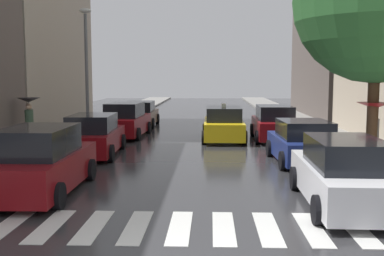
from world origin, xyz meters
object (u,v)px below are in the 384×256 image
(parked_car_right_second, at_px, (303,143))
(lamp_post_left, at_px, (86,62))
(parked_car_left_third, at_px, (126,121))
(parked_car_right_third, at_px, (274,124))
(parked_car_right_nearest, at_px, (344,174))
(pedestrian_foreground, at_px, (374,119))
(pedestrian_by_kerb, at_px, (29,111))
(taxi_midroad, at_px, (223,125))
(parked_car_left_nearest, at_px, (41,163))
(parked_car_left_fourth, at_px, (140,114))
(parked_car_left_second, at_px, (94,136))
(street_tree_right, at_px, (377,0))

(parked_car_right_second, xyz_separation_m, lamp_post_left, (-9.48, 6.50, 3.08))
(parked_car_left_third, xyz_separation_m, parked_car_right_third, (7.45, -0.93, -0.03))
(parked_car_right_nearest, bearing_deg, pedestrian_foreground, -25.10)
(pedestrian_foreground, distance_m, pedestrian_by_kerb, 14.03)
(taxi_midroad, xyz_separation_m, pedestrian_foreground, (4.72, -7.16, 0.96))
(parked_car_left_nearest, bearing_deg, lamp_post_left, 7.95)
(parked_car_left_fourth, distance_m, parked_car_right_nearest, 19.42)
(parked_car_left_second, distance_m, parked_car_right_third, 9.04)
(parked_car_right_second, bearing_deg, pedestrian_foreground, -122.63)
(parked_car_left_third, height_order, parked_car_right_second, parked_car_left_third)
(parked_car_left_second, distance_m, parked_car_left_fourth, 10.91)
(parked_car_left_fourth, distance_m, pedestrian_by_kerb, 9.61)
(pedestrian_foreground, bearing_deg, parked_car_right_second, -53.85)
(parked_car_left_fourth, bearing_deg, parked_car_left_nearest, 178.97)
(parked_car_left_fourth, bearing_deg, parked_car_right_nearest, -157.77)
(parked_car_left_fourth, height_order, lamp_post_left, lamp_post_left)
(parked_car_left_second, distance_m, pedestrian_foreground, 10.31)
(parked_car_left_fourth, height_order, pedestrian_by_kerb, pedestrian_by_kerb)
(parked_car_left_second, height_order, parked_car_left_third, parked_car_left_third)
(parked_car_left_nearest, bearing_deg, pedestrian_by_kerb, 22.57)
(parked_car_left_nearest, relative_size, pedestrian_by_kerb, 2.31)
(parked_car_right_third, height_order, street_tree_right, street_tree_right)
(parked_car_left_nearest, distance_m, street_tree_right, 11.37)
(parked_car_left_nearest, bearing_deg, parked_car_left_third, -1.28)
(parked_car_left_second, distance_m, pedestrian_by_kerb, 3.98)
(parked_car_left_nearest, relative_size, parked_car_right_nearest, 1.00)
(parked_car_right_second, xyz_separation_m, pedestrian_foreground, (2.04, -1.20, 0.99))
(parked_car_left_fourth, xyz_separation_m, lamp_post_left, (-1.75, -5.76, 3.07))
(parked_car_left_third, relative_size, parked_car_right_nearest, 0.98)
(parked_car_left_second, distance_m, parked_car_left_third, 5.71)
(parked_car_left_second, xyz_separation_m, parked_car_right_nearest, (7.76, -6.96, 0.02))
(pedestrian_foreground, height_order, street_tree_right, street_tree_right)
(parked_car_left_third, distance_m, street_tree_right, 13.57)
(parked_car_left_nearest, height_order, taxi_midroad, taxi_midroad)
(parked_car_left_third, xyz_separation_m, parked_car_right_nearest, (7.53, -12.66, -0.04))
(parked_car_right_nearest, height_order, parked_car_right_second, parked_car_right_nearest)
(parked_car_left_nearest, height_order, parked_car_right_second, parked_car_left_nearest)
(parked_car_left_second, relative_size, parked_car_right_nearest, 0.98)
(parked_car_right_third, height_order, taxi_midroad, taxi_midroad)
(parked_car_left_nearest, distance_m, pedestrian_foreground, 10.47)
(lamp_post_left, bearing_deg, parked_car_right_second, -34.44)
(parked_car_left_second, bearing_deg, parked_car_left_nearest, 178.47)
(parked_car_left_nearest, xyz_separation_m, parked_car_left_second, (-0.10, 6.01, -0.07))
(parked_car_left_third, bearing_deg, parked_car_right_second, -130.03)
(taxi_midroad, height_order, pedestrian_by_kerb, pedestrian_by_kerb)
(parked_car_left_nearest, bearing_deg, parked_car_left_second, 0.31)
(parked_car_left_second, relative_size, street_tree_right, 0.57)
(parked_car_left_third, relative_size, pedestrian_by_kerb, 2.26)
(parked_car_left_third, bearing_deg, parked_car_left_second, -179.76)
(parked_car_left_second, relative_size, lamp_post_left, 0.73)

